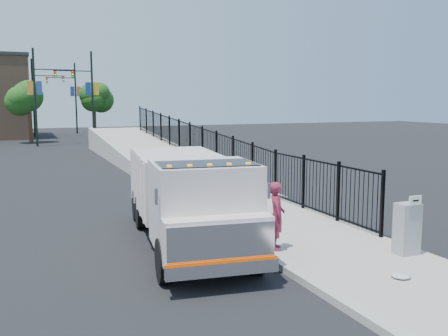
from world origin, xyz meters
name	(u,v)px	position (x,y,z in m)	size (l,w,h in m)	color
ground	(232,237)	(0.00, 0.00, 0.00)	(120.00, 120.00, 0.00)	black
sidewalk	(331,246)	(1.93, -2.00, 0.06)	(3.55, 12.00, 0.12)	#9E998E
curb	(264,254)	(0.00, -2.00, 0.08)	(0.30, 12.00, 0.16)	#ADAAA3
ramp	(156,165)	(2.12, 16.00, 0.00)	(3.95, 24.00, 1.70)	#9E998E
iron_fence	(202,156)	(3.55, 12.00, 0.90)	(0.10, 28.00, 1.80)	black
truck	(188,194)	(-1.40, -0.36, 1.39)	(3.21, 7.47, 2.48)	black
worker	(277,216)	(0.40, -1.86, 0.97)	(0.62, 0.41, 1.70)	maroon
utility_cabinet	(407,229)	(3.10, -3.43, 0.75)	(0.55, 0.40, 1.25)	gray
arrow_sign	(415,200)	(3.10, -3.65, 1.48)	(0.35, 0.04, 0.22)	white
debris	(401,275)	(1.82, -4.67, 0.17)	(0.41, 0.41, 0.10)	silver
light_pole_0	(39,93)	(-3.53, 31.48, 4.36)	(3.77, 0.22, 8.00)	black
light_pole_1	(89,94)	(0.63, 32.66, 4.36)	(3.78, 0.22, 8.00)	black
light_pole_2	(36,95)	(-3.29, 42.76, 4.36)	(3.78, 0.22, 8.00)	black
light_pole_3	(73,95)	(0.80, 47.05, 4.36)	(3.78, 0.22, 8.00)	black
tree_0	(29,98)	(-4.21, 34.83, 3.95)	(2.76, 2.76, 5.38)	#382314
tree_1	(94,99)	(2.21, 40.84, 3.93)	(2.46, 2.46, 5.23)	#382314
tree_2	(20,99)	(-4.77, 48.34, 3.96)	(3.02, 3.02, 5.51)	#382314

